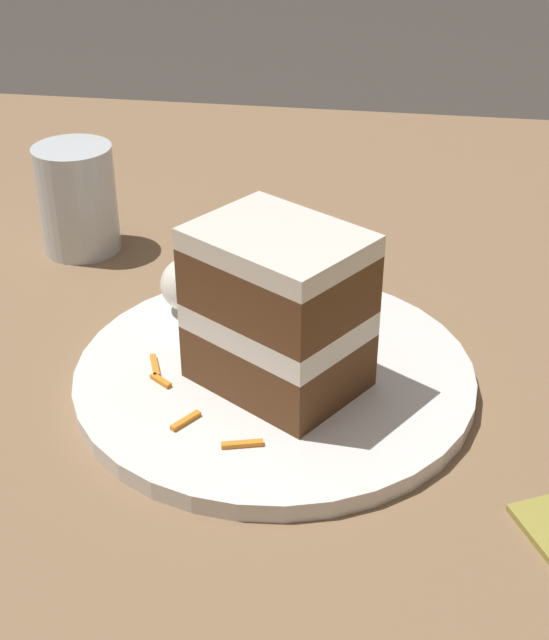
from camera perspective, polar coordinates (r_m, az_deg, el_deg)
The scene contains 8 objects.
ground_plane at distance 0.65m, azimuth 0.19°, elevation -3.89°, with size 6.00×6.00×0.00m, color #38332D.
dining_table at distance 0.64m, azimuth 0.20°, elevation -2.63°, with size 1.32×1.06×0.03m, color #846647.
plate at distance 0.59m, azimuth 0.00°, elevation -3.58°, with size 0.26×0.26×0.01m, color white.
cake_slice at distance 0.54m, azimuth 0.23°, elevation 0.68°, with size 0.12×0.12×0.10m.
cream_dollop at distance 0.64m, azimuth -5.23°, elevation 2.27°, with size 0.05×0.04×0.04m, color white.
orange_garnish at distance 0.65m, azimuth 2.95°, elevation 1.26°, with size 0.05×0.05×0.00m, color orange.
carrot_shreds_scatter at distance 0.57m, azimuth -3.74°, elevation -3.97°, with size 0.11×0.16×0.00m.
drinking_glass at distance 0.76m, azimuth -12.45°, elevation 7.13°, with size 0.06×0.06×0.09m.
Camera 1 is at (0.08, -0.53, 0.37)m, focal length 50.00 mm.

